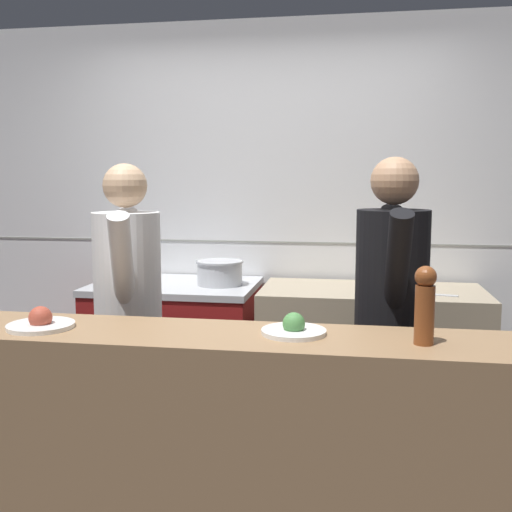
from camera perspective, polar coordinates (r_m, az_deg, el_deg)
name	(u,v)px	position (r m, az deg, el deg)	size (l,w,h in m)	color
wall_back_tiled	(268,219)	(4.04, 1.12, 3.51)	(8.00, 0.06, 2.60)	white
oven_range	(176,354)	(3.91, -7.62, -9.20)	(1.02, 0.71, 0.92)	maroon
prep_counter	(371,364)	(3.75, 10.86, -10.06)	(1.32, 0.65, 0.92)	gray
pass_counter	(243,455)	(2.49, -1.25, -18.45)	(3.10, 0.45, 0.97)	#93704C
stock_pot	(132,269)	(3.87, -11.70, -1.26)	(0.26, 0.26, 0.16)	#B7BABF
sauce_pot	(220,272)	(3.71, -3.47, -1.52)	(0.29, 0.29, 0.15)	#B7BABF
mixing_bowl_steel	(384,283)	(3.60, 12.12, -2.52)	(0.25, 0.25, 0.09)	#B7BABF
chefs_knife	(418,293)	(3.55, 15.16, -3.41)	(0.37, 0.11, 0.02)	#B7BABF
plated_dish_main	(41,323)	(2.57, -19.82, -5.99)	(0.27, 0.27, 0.09)	white
plated_dish_appetiser	(294,329)	(2.33, 3.61, -6.92)	(0.25, 0.25, 0.09)	white
pepper_mill	(425,303)	(2.24, 15.78, -4.37)	(0.08, 0.08, 0.29)	brown
chef_head_cook	(128,310)	(3.09, -12.06, -5.02)	(0.41, 0.72, 1.65)	black
chef_sous	(391,315)	(2.91, 12.72, -5.52)	(0.36, 0.73, 1.67)	black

